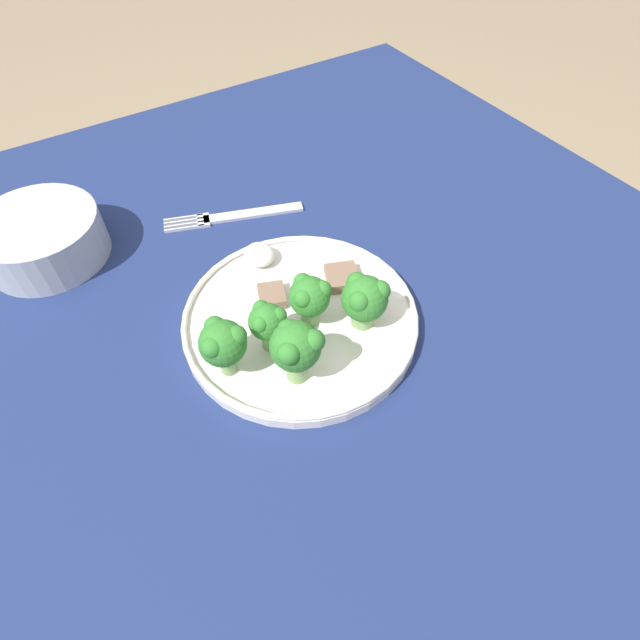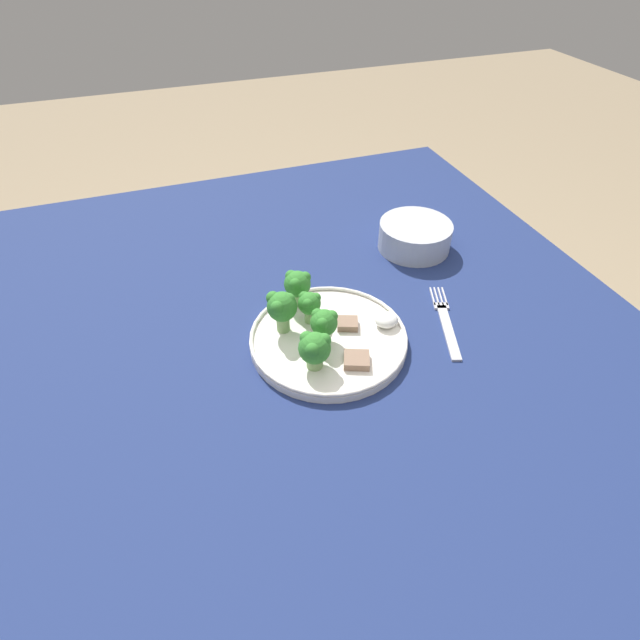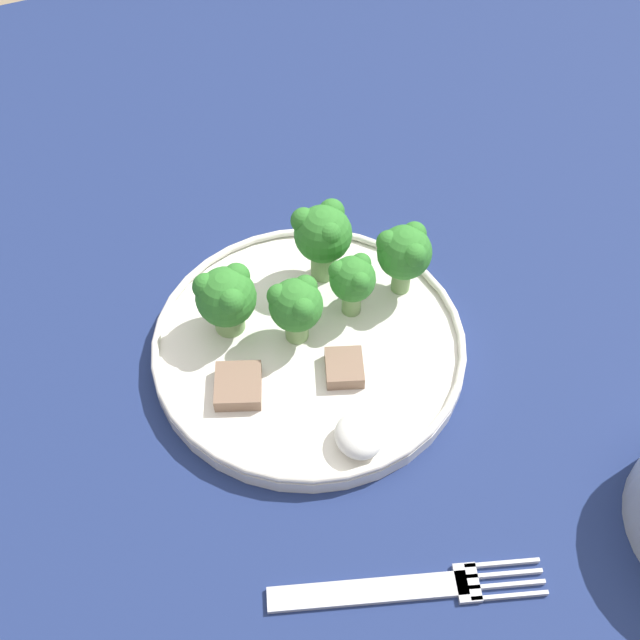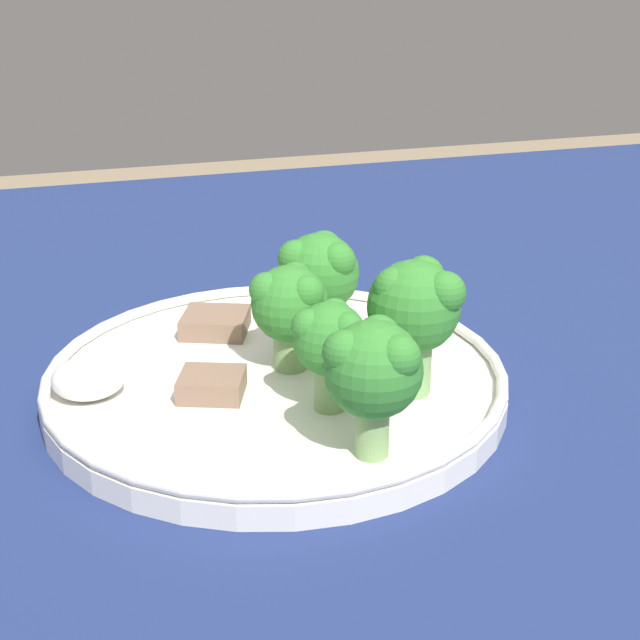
# 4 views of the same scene
# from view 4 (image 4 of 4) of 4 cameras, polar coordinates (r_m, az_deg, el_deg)

# --- Properties ---
(table) EXTENTS (1.12, 1.10, 0.77)m
(table) POSITION_cam_4_polar(r_m,az_deg,el_deg) (0.49, 6.18, -17.44)
(table) COLOR navy
(table) RESTS_ON ground_plane
(dinner_plate) EXTENTS (0.24, 0.24, 0.02)m
(dinner_plate) POSITION_cam_4_polar(r_m,az_deg,el_deg) (0.46, -2.82, -3.83)
(dinner_plate) COLOR white
(dinner_plate) RESTS_ON table
(broccoli_floret_near_rim_left) EXTENTS (0.05, 0.05, 0.06)m
(broccoli_floret_near_rim_left) POSITION_cam_4_polar(r_m,az_deg,el_deg) (0.50, -0.06, 3.04)
(broccoli_floret_near_rim_left) COLOR #7FA866
(broccoli_floret_near_rim_left) RESTS_ON dinner_plate
(broccoli_floret_center_left) EXTENTS (0.04, 0.04, 0.05)m
(broccoli_floret_center_left) POSITION_cam_4_polar(r_m,az_deg,el_deg) (0.41, 0.64, -1.29)
(broccoli_floret_center_left) COLOR #7FA866
(broccoli_floret_center_left) RESTS_ON dinner_plate
(broccoli_floret_back_left) EXTENTS (0.04, 0.04, 0.06)m
(broccoli_floret_back_left) POSITION_cam_4_polar(r_m,az_deg,el_deg) (0.45, -1.95, 1.03)
(broccoli_floret_back_left) COLOR #7FA866
(broccoli_floret_back_left) RESTS_ON dinner_plate
(broccoli_floret_front_left) EXTENTS (0.04, 0.04, 0.06)m
(broccoli_floret_front_left) POSITION_cam_4_polar(r_m,az_deg,el_deg) (0.37, 3.44, -3.13)
(broccoli_floret_front_left) COLOR #7FA866
(broccoli_floret_front_left) RESTS_ON dinner_plate
(broccoli_floret_center_back) EXTENTS (0.05, 0.05, 0.07)m
(broccoli_floret_center_back) POSITION_cam_4_polar(r_m,az_deg,el_deg) (0.43, 6.41, 0.83)
(broccoli_floret_center_back) COLOR #7FA866
(broccoli_floret_center_back) RESTS_ON dinner_plate
(meat_slice_front_slice) EXTENTS (0.04, 0.04, 0.01)m
(meat_slice_front_slice) POSITION_cam_4_polar(r_m,az_deg,el_deg) (0.44, -6.95, -4.13)
(meat_slice_front_slice) COLOR #846651
(meat_slice_front_slice) RESTS_ON dinner_plate
(meat_slice_middle_slice) EXTENTS (0.05, 0.04, 0.01)m
(meat_slice_middle_slice) POSITION_cam_4_polar(r_m,az_deg,el_deg) (0.51, -6.71, -0.17)
(meat_slice_middle_slice) COLOR #846651
(meat_slice_middle_slice) RESTS_ON dinner_plate
(sauce_dollop) EXTENTS (0.04, 0.03, 0.02)m
(sauce_dollop) POSITION_cam_4_polar(r_m,az_deg,el_deg) (0.45, -14.57, -3.61)
(sauce_dollop) COLOR white
(sauce_dollop) RESTS_ON dinner_plate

